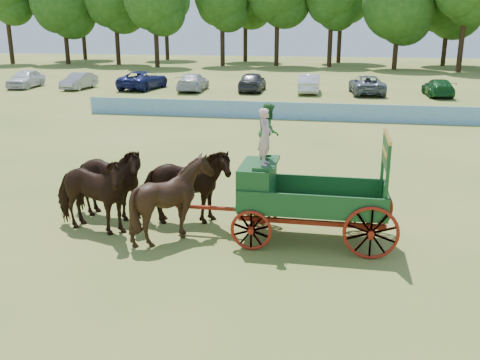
% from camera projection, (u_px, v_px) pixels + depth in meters
% --- Properties ---
extents(ground, '(160.00, 160.00, 0.00)m').
position_uv_depth(ground, '(268.00, 229.00, 15.32)').
color(ground, olive).
rests_on(ground, ground).
extents(horse_lead_left, '(2.87, 1.74, 2.26)m').
position_uv_depth(horse_lead_left, '(90.00, 194.00, 14.77)').
color(horse_lead_left, black).
rests_on(horse_lead_left, ground).
extents(horse_lead_right, '(2.83, 1.59, 2.26)m').
position_uv_depth(horse_lead_right, '(106.00, 183.00, 15.81)').
color(horse_lead_right, black).
rests_on(horse_lead_right, ground).
extents(horse_wheel_left, '(2.24, 2.04, 2.27)m').
position_uv_depth(horse_wheel_left, '(173.00, 199.00, 14.35)').
color(horse_wheel_left, black).
rests_on(horse_wheel_left, ground).
extents(horse_wheel_right, '(2.89, 1.81, 2.26)m').
position_uv_depth(horse_wheel_right, '(184.00, 187.00, 15.38)').
color(horse_wheel_right, black).
rests_on(horse_wheel_right, ground).
extents(farm_dray, '(6.00, 2.00, 3.64)m').
position_uv_depth(farm_dray, '(286.00, 183.00, 14.24)').
color(farm_dray, '#9C1C0F').
rests_on(farm_dray, ground).
extents(sponsor_banner, '(26.00, 0.08, 1.05)m').
position_uv_depth(sponsor_banner, '(292.00, 111.00, 32.31)').
color(sponsor_banner, '#2068B2').
rests_on(sponsor_banner, ground).
extents(parked_cars, '(53.82, 7.96, 1.65)m').
position_uv_depth(parked_cars, '(322.00, 85.00, 43.58)').
color(parked_cars, silver).
rests_on(parked_cars, ground).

